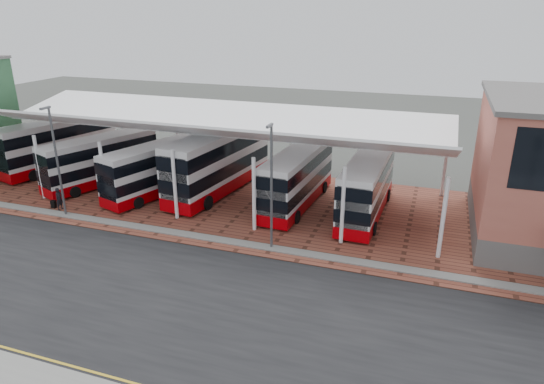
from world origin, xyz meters
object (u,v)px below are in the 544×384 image
(bus_0, at_px, (59,145))
(bus_4, at_px, (297,179))
(bus_3, at_px, (219,162))
(bus_2, at_px, (159,169))
(pedestrian, at_px, (59,199))
(bus_5, at_px, (367,187))
(bus_1, at_px, (101,161))

(bus_0, height_order, bus_4, bus_0)
(bus_3, distance_m, bus_4, 6.98)
(bus_2, bearing_deg, bus_0, -175.15)
(pedestrian, bearing_deg, bus_5, -71.45)
(bus_0, bearing_deg, bus_3, 12.93)
(bus_1, height_order, pedestrian, bus_1)
(bus_0, height_order, bus_2, bus_0)
(bus_4, xyz_separation_m, pedestrian, (-16.55, -6.80, -1.27))
(bus_2, xyz_separation_m, bus_3, (4.33, 2.12, 0.42))
(bus_5, distance_m, pedestrian, 22.84)
(bus_2, bearing_deg, bus_3, 43.46)
(bus_5, bearing_deg, bus_4, 179.58)
(bus_1, height_order, bus_3, bus_3)
(bus_0, relative_size, pedestrian, 6.68)
(bus_0, xyz_separation_m, bus_4, (23.65, -1.46, -0.17))
(bus_3, bearing_deg, bus_4, 0.75)
(bus_5, bearing_deg, bus_0, 178.26)
(bus_1, relative_size, pedestrian, 5.92)
(bus_3, xyz_separation_m, bus_5, (12.20, -1.00, -0.35))
(bus_5, bearing_deg, bus_3, 176.84)
(bus_1, bearing_deg, bus_4, 24.79)
(bus_3, relative_size, bus_4, 1.17)
(bus_0, height_order, pedestrian, bus_0)
(bus_0, relative_size, bus_2, 1.12)
(bus_2, relative_size, bus_4, 0.98)
(bus_3, relative_size, pedestrian, 7.18)
(bus_2, distance_m, bus_3, 4.83)
(bus_0, relative_size, bus_1, 1.13)
(bus_0, relative_size, bus_4, 1.09)
(bus_3, bearing_deg, bus_2, -146.46)
(bus_5, bearing_deg, bus_2, -174.62)
(bus_2, xyz_separation_m, pedestrian, (-5.29, -5.50, -1.19))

